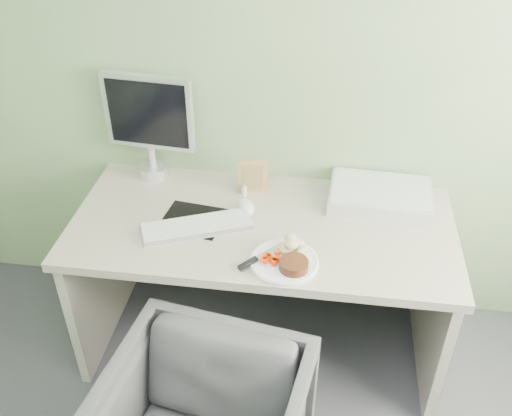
# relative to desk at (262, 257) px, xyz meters

# --- Properties ---
(wall_back) EXTENTS (3.50, 0.00, 3.50)m
(wall_back) POSITION_rel_desk_xyz_m (0.00, 0.38, 0.80)
(wall_back) COLOR #84A271
(wall_back) RESTS_ON floor
(desk) EXTENTS (1.60, 0.75, 0.73)m
(desk) POSITION_rel_desk_xyz_m (0.00, 0.00, 0.00)
(desk) COLOR #B4A897
(desk) RESTS_ON floor
(plate) EXTENTS (0.26, 0.26, 0.01)m
(plate) POSITION_rel_desk_xyz_m (0.12, -0.24, 0.19)
(plate) COLOR white
(plate) RESTS_ON desk
(steak) EXTENTS (0.12, 0.12, 0.04)m
(steak) POSITION_rel_desk_xyz_m (0.15, -0.28, 0.21)
(steak) COLOR black
(steak) RESTS_ON plate
(potato_pile) EXTENTS (0.13, 0.11, 0.06)m
(potato_pile) POSITION_rel_desk_xyz_m (0.14, -0.19, 0.23)
(potato_pile) COLOR #A78351
(potato_pile) RESTS_ON plate
(carrot_heap) EXTENTS (0.07, 0.07, 0.04)m
(carrot_heap) POSITION_rel_desk_xyz_m (0.07, -0.25, 0.22)
(carrot_heap) COLOR #FF3005
(carrot_heap) RESTS_ON plate
(steak_knife) EXTENTS (0.16, 0.18, 0.02)m
(steak_knife) POSITION_rel_desk_xyz_m (0.01, -0.26, 0.21)
(steak_knife) COLOR silver
(steak_knife) RESTS_ON plate
(mousepad) EXTENTS (0.28, 0.25, 0.00)m
(mousepad) POSITION_rel_desk_xyz_m (-0.29, -0.02, 0.18)
(mousepad) COLOR black
(mousepad) RESTS_ON desk
(keyboard) EXTENTS (0.46, 0.30, 0.02)m
(keyboard) POSITION_rel_desk_xyz_m (-0.26, -0.08, 0.20)
(keyboard) COLOR white
(keyboard) RESTS_ON desk
(computer_mouse) EXTENTS (0.10, 0.13, 0.04)m
(computer_mouse) POSITION_rel_desk_xyz_m (-0.08, 0.08, 0.20)
(computer_mouse) COLOR white
(computer_mouse) RESTS_ON desk
(photo_frame) EXTENTS (0.13, 0.04, 0.16)m
(photo_frame) POSITION_rel_desk_xyz_m (-0.07, 0.23, 0.27)
(photo_frame) COLOR #A5794D
(photo_frame) RESTS_ON desk
(eyedrop_bottle) EXTENTS (0.02, 0.02, 0.06)m
(eyedrop_bottle) POSITION_rel_desk_xyz_m (-0.11, 0.19, 0.21)
(eyedrop_bottle) COLOR white
(eyedrop_bottle) RESTS_ON desk
(scanner) EXTENTS (0.45, 0.32, 0.07)m
(scanner) POSITION_rel_desk_xyz_m (0.49, 0.22, 0.22)
(scanner) COLOR #B2B5B9
(scanner) RESTS_ON desk
(monitor) EXTENTS (0.41, 0.13, 0.49)m
(monitor) POSITION_rel_desk_xyz_m (-0.55, 0.31, 0.46)
(monitor) COLOR silver
(monitor) RESTS_ON desk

